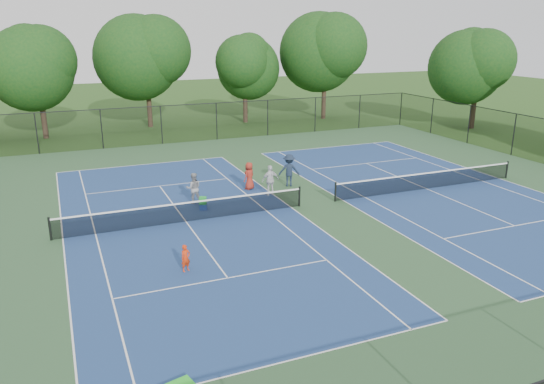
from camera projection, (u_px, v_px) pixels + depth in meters
name	position (u px, v px, depth m)	size (l,w,h in m)	color
ground	(317.00, 204.00, 27.71)	(140.00, 140.00, 0.00)	#234716
court_pad	(317.00, 204.00, 27.71)	(36.00, 36.00, 0.01)	#305530
tennis_court_left	(186.00, 220.00, 25.12)	(12.00, 23.83, 1.07)	navy
tennis_court_right	(427.00, 187.00, 30.24)	(12.00, 23.83, 1.07)	navy
perimeter_fence	(318.00, 174.00, 27.23)	(36.08, 36.08, 3.02)	black
tree_back_a	(37.00, 64.00, 42.32)	(6.80, 6.80, 9.15)	#2D2116
tree_back_b	(146.00, 54.00, 47.21)	(7.60, 7.60, 10.03)	#2D2116
tree_back_c	(245.00, 64.00, 49.96)	(6.00, 6.00, 8.40)	#2D2116
tree_back_d	(325.00, 49.00, 51.60)	(7.80, 7.80, 10.37)	#2D2116
tree_side_e	(479.00, 63.00, 46.74)	(6.60, 6.60, 8.87)	#2D2116
child_player	(186.00, 258.00, 19.93)	(0.39, 0.26, 1.07)	red
instructor	(194.00, 188.00, 27.60)	(0.80, 0.62, 1.64)	gray
bystander_a	(270.00, 180.00, 28.94)	(0.99, 0.41, 1.69)	silver
bystander_b	(289.00, 170.00, 30.57)	(1.22, 0.70, 1.89)	#192437
bystander_c	(249.00, 176.00, 30.00)	(0.77, 0.50, 1.58)	maroon
ball_crate	(203.00, 207.00, 26.82)	(0.37, 0.31, 0.29)	#163A97
ball_hopper	(203.00, 201.00, 26.72)	(0.34, 0.28, 0.38)	green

